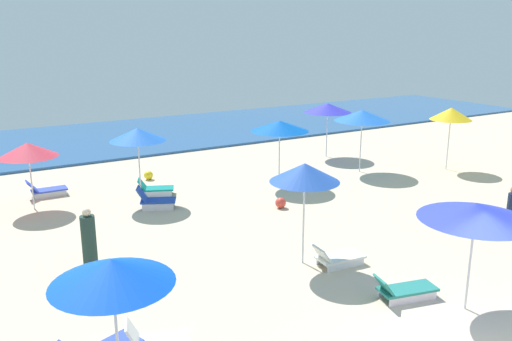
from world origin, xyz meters
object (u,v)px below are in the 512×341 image
Objects in this scene: umbrella_3 at (476,211)px; umbrella_9 at (362,115)px; umbrella_5 at (138,135)px; beachgoer_2 at (89,242)px; umbrella_0 at (328,108)px; lounge_chair_3_0 at (404,290)px; umbrella_1 at (305,173)px; umbrella_2 at (112,272)px; lounge_chair_1_0 at (337,257)px; umbrella_8 at (28,150)px; umbrella_6 at (280,126)px; lounge_chair_5_1 at (155,189)px; umbrella_4 at (451,114)px; lounge_chair_5_0 at (155,200)px; beach_ball_0 at (148,175)px; beachgoer_1 at (512,212)px; beach_ball_1 at (281,203)px; lounge_chair_2_0 at (155,341)px; lounge_chair_8_0 at (46,190)px.

umbrella_9 is at bearing 60.05° from umbrella_3.
beachgoer_2 is at bearing -121.94° from umbrella_5.
umbrella_0 is 1.68× the size of lounge_chair_3_0.
umbrella_1 is 6.49m from umbrella_2.
umbrella_8 reaches higher than lounge_chair_1_0.
lounge_chair_3_0 is at bearing 129.37° from umbrella_3.
umbrella_2 is (-6.52, -2.21, 2.11)m from lounge_chair_1_0.
umbrella_5 is 9.74m from umbrella_9.
lounge_chair_1_0 is at bearing -111.49° from umbrella_6.
umbrella_6 is at bearing -81.28° from lounge_chair_5_1.
umbrella_5 is (-13.33, 2.50, -0.01)m from umbrella_4.
lounge_chair_5_0 is 5.04m from beachgoer_2.
umbrella_4 reaches higher than beach_ball_0.
umbrella_8 is at bearing 123.29° from umbrella_1.
umbrella_2 is 12.70m from beachgoer_1.
lounge_chair_5_0 reaches higher than beach_ball_1.
umbrella_5 reaches higher than lounge_chair_5_0.
umbrella_4 is at bearing -49.77° from lounge_chair_2_0.
umbrella_5 is 5.57m from umbrella_6.
lounge_chair_3_0 is 7.00m from beach_ball_1.
beach_ball_0 is (-12.10, 5.19, -2.32)m from umbrella_4.
umbrella_4 reaches higher than umbrella_6.
umbrella_3 is 5.70m from beachgoer_1.
lounge_chair_3_0 is 9.53m from lounge_chair_5_0.
umbrella_9 is (8.99, -1.35, 2.25)m from lounge_chair_5_1.
umbrella_5 reaches higher than beachgoer_1.
beach_ball_1 is (-5.71, -2.34, -2.31)m from umbrella_9.
beachgoer_2 is at bearing -154.35° from umbrella_6.
umbrella_3 is 1.63× the size of beachgoer_1.
umbrella_1 is 1.94× the size of lounge_chair_8_0.
umbrella_3 reaches higher than beach_ball_1.
lounge_chair_8_0 is (-13.08, 0.24, -2.16)m from umbrella_0.
umbrella_0 is 1.03× the size of umbrella_2.
umbrella_4 is at bearing -12.25° from umbrella_8.
umbrella_1 reaches higher than lounge_chair_5_0.
lounge_chair_5_1 is at bearing -117.24° from lounge_chair_8_0.
beachgoer_2 reaches higher than lounge_chair_5_0.
beachgoer_1 is at bearing -39.22° from umbrella_8.
umbrella_8 is (-3.49, 1.15, -0.38)m from umbrella_5.
umbrella_4 is at bearing 23.87° from umbrella_2.
umbrella_8 reaches higher than beach_ball_0.
beachgoer_1 is (12.54, 1.26, -1.62)m from umbrella_2.
beachgoer_1 is (4.96, 2.31, -1.60)m from umbrella_3.
umbrella_0 is 0.95× the size of umbrella_1.
beach_ball_0 is at bearing 20.35° from lounge_chair_3_0.
lounge_chair_1_0 reaches higher than lounge_chair_3_0.
umbrella_0 is 15.07m from beachgoer_2.
umbrella_6 is 9.22m from umbrella_8.
lounge_chair_1_0 is 2.22m from lounge_chair_3_0.
beach_ball_1 is (7.01, 1.65, -0.60)m from beachgoer_2.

